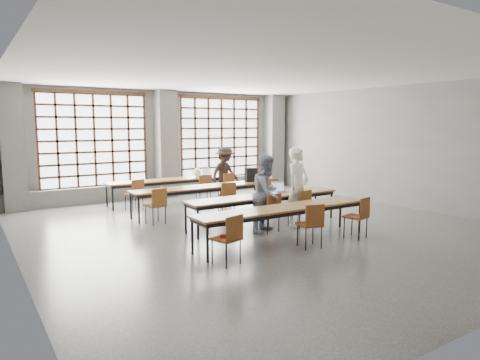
% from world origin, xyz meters
% --- Properties ---
extents(floor, '(11.00, 11.00, 0.00)m').
position_xyz_m(floor, '(0.00, 0.00, 0.00)').
color(floor, '#464644').
rests_on(floor, ground).
extents(ceiling, '(11.00, 11.00, 0.00)m').
position_xyz_m(ceiling, '(0.00, 0.00, 3.50)').
color(ceiling, silver).
rests_on(ceiling, floor).
extents(wall_back, '(10.00, 0.00, 10.00)m').
position_xyz_m(wall_back, '(0.00, 5.50, 1.75)').
color(wall_back, '#60605E').
rests_on(wall_back, floor).
extents(wall_left, '(0.00, 11.00, 11.00)m').
position_xyz_m(wall_left, '(-5.00, 0.00, 1.75)').
color(wall_left, '#60605E').
rests_on(wall_left, floor).
extents(wall_right, '(0.00, 11.00, 11.00)m').
position_xyz_m(wall_right, '(5.00, 0.00, 1.75)').
color(wall_right, '#60605E').
rests_on(wall_right, floor).
extents(column_left, '(0.60, 0.55, 3.50)m').
position_xyz_m(column_left, '(-4.50, 5.22, 1.75)').
color(column_left, '#545452').
rests_on(column_left, floor).
extents(column_mid, '(0.60, 0.55, 3.50)m').
position_xyz_m(column_mid, '(0.00, 5.22, 1.75)').
color(column_mid, '#545452').
rests_on(column_mid, floor).
extents(column_right, '(0.60, 0.55, 3.50)m').
position_xyz_m(column_right, '(4.50, 5.22, 1.75)').
color(column_right, '#545452').
rests_on(column_right, floor).
extents(window_left, '(3.32, 0.12, 3.00)m').
position_xyz_m(window_left, '(-2.25, 5.42, 1.90)').
color(window_left, white).
rests_on(window_left, wall_back).
extents(window_right, '(3.32, 0.12, 3.00)m').
position_xyz_m(window_right, '(2.25, 5.42, 1.90)').
color(window_right, white).
rests_on(window_right, wall_back).
extents(sill_ledge, '(9.80, 0.35, 0.50)m').
position_xyz_m(sill_ledge, '(0.00, 5.30, 0.25)').
color(sill_ledge, '#545452').
rests_on(sill_ledge, floor).
extents(desk_row_a, '(4.00, 0.70, 0.73)m').
position_xyz_m(desk_row_a, '(-0.32, 4.08, 0.66)').
color(desk_row_a, brown).
rests_on(desk_row_a, floor).
extents(desk_row_b, '(4.00, 0.70, 0.73)m').
position_xyz_m(desk_row_b, '(-0.26, 2.18, 0.66)').
color(desk_row_b, brown).
rests_on(desk_row_b, floor).
extents(desk_row_c, '(4.00, 0.70, 0.73)m').
position_xyz_m(desk_row_c, '(0.25, 0.08, 0.66)').
color(desk_row_c, brown).
rests_on(desk_row_c, floor).
extents(desk_row_d, '(4.00, 0.70, 0.73)m').
position_xyz_m(desk_row_d, '(-0.30, -1.34, 0.66)').
color(desk_row_d, brown).
rests_on(desk_row_d, floor).
extents(chair_back_left, '(0.52, 0.52, 0.88)m').
position_xyz_m(chair_back_left, '(-1.70, 3.45, 0.54)').
color(chair_back_left, brown).
rests_on(chair_back_left, floor).
extents(chair_back_mid, '(0.49, 0.49, 0.88)m').
position_xyz_m(chair_back_mid, '(0.47, 3.45, 0.54)').
color(chair_back_mid, brown).
rests_on(chair_back_mid, floor).
extents(chair_back_right, '(0.43, 0.43, 0.88)m').
position_xyz_m(chair_back_right, '(1.28, 3.45, 0.54)').
color(chair_back_right, brown).
rests_on(chair_back_right, floor).
extents(chair_mid_left, '(0.48, 0.48, 0.88)m').
position_xyz_m(chair_mid_left, '(-1.85, 1.55, 0.54)').
color(chair_mid_left, brown).
rests_on(chair_mid_left, floor).
extents(chair_mid_centre, '(0.50, 0.50, 0.88)m').
position_xyz_m(chair_mid_centre, '(0.13, 1.55, 0.54)').
color(chair_mid_centre, brown).
rests_on(chair_mid_centre, floor).
extents(chair_mid_right, '(0.51, 0.51, 0.88)m').
position_xyz_m(chair_mid_right, '(1.52, 1.55, 0.54)').
color(chair_mid_right, brown).
rests_on(chair_mid_right, floor).
extents(chair_front_left, '(0.46, 0.46, 0.88)m').
position_xyz_m(chair_front_left, '(-0.04, -0.55, 0.54)').
color(chair_front_left, maroon).
rests_on(chair_front_left, floor).
extents(chair_front_right, '(0.48, 0.48, 0.88)m').
position_xyz_m(chair_front_right, '(0.87, -0.55, 0.54)').
color(chair_front_right, brown).
rests_on(chair_front_right, floor).
extents(chair_near_left, '(0.51, 0.51, 0.88)m').
position_xyz_m(chair_near_left, '(-1.98, -1.97, 0.54)').
color(chair_near_left, brown).
rests_on(chair_near_left, floor).
extents(chair_near_mid, '(0.51, 0.51, 0.88)m').
position_xyz_m(chair_near_mid, '(-0.12, -1.97, 0.54)').
color(chair_near_mid, brown).
rests_on(chair_near_mid, floor).
extents(chair_near_right, '(0.51, 0.51, 0.88)m').
position_xyz_m(chair_near_right, '(1.22, -1.97, 0.54)').
color(chair_near_right, brown).
rests_on(chair_near_right, floor).
extents(student_male, '(0.78, 0.63, 1.86)m').
position_xyz_m(student_male, '(0.85, -0.42, 0.93)').
color(student_male, white).
rests_on(student_male, floor).
extents(student_female, '(1.05, 0.98, 1.73)m').
position_xyz_m(student_female, '(-0.05, -0.42, 0.86)').
color(student_female, navy).
rests_on(student_female, floor).
extents(student_back, '(1.20, 0.85, 1.69)m').
position_xyz_m(student_back, '(1.28, 3.58, 0.85)').
color(student_back, black).
rests_on(student_back, floor).
extents(laptop_front, '(0.38, 0.33, 0.26)m').
position_xyz_m(laptop_front, '(0.81, 0.19, 0.79)').
color(laptop_front, silver).
rests_on(laptop_front, desk_row_c).
extents(laptop_back, '(0.44, 0.41, 0.26)m').
position_xyz_m(laptop_back, '(1.01, 4.19, 0.79)').
color(laptop_back, silver).
rests_on(laptop_back, desk_row_a).
extents(mouse, '(0.10, 0.07, 0.04)m').
position_xyz_m(mouse, '(1.20, 0.06, 0.75)').
color(mouse, white).
rests_on(mouse, desk_row_c).
extents(green_box, '(0.26, 0.12, 0.09)m').
position_xyz_m(green_box, '(0.20, 0.16, 0.78)').
color(green_box, green).
rests_on(green_box, desk_row_c).
extents(phone, '(0.14, 0.08, 0.01)m').
position_xyz_m(phone, '(0.43, -0.02, 0.74)').
color(phone, black).
rests_on(phone, desk_row_c).
extents(paper_sheet_b, '(0.33, 0.26, 0.00)m').
position_xyz_m(paper_sheet_b, '(-0.56, 2.13, 0.73)').
color(paper_sheet_b, silver).
rests_on(paper_sheet_b, desk_row_b).
extents(paper_sheet_c, '(0.34, 0.27, 0.00)m').
position_xyz_m(paper_sheet_c, '(-0.16, 2.18, 0.73)').
color(paper_sheet_c, silver).
rests_on(paper_sheet_c, desk_row_b).
extents(backpack, '(0.36, 0.27, 0.40)m').
position_xyz_m(backpack, '(1.34, 2.23, 0.93)').
color(backpack, black).
rests_on(backpack, desk_row_b).
extents(plastic_bag, '(0.31, 0.28, 0.29)m').
position_xyz_m(plastic_bag, '(0.58, 4.13, 0.87)').
color(plastic_bag, white).
rests_on(plastic_bag, desk_row_a).
extents(red_pouch, '(0.22, 0.14, 0.06)m').
position_xyz_m(red_pouch, '(-2.00, -1.89, 0.50)').
color(red_pouch, '#A82414').
rests_on(red_pouch, chair_near_left).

